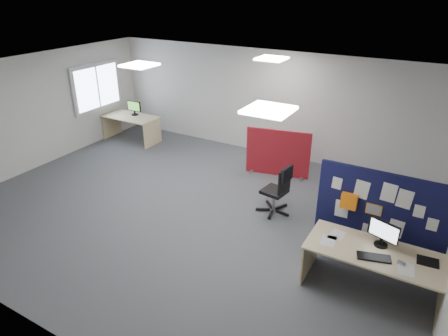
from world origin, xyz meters
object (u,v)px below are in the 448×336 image
at_px(monitor_main, 383,232).
at_px(red_divider, 278,153).
at_px(monitor_second, 134,107).
at_px(navy_divider, 378,220).
at_px(second_desk, 132,122).
at_px(main_desk, 374,259).
at_px(office_chair, 279,187).

bearing_deg(monitor_main, red_divider, 154.17).
relative_size(monitor_main, red_divider, 0.30).
bearing_deg(monitor_second, red_divider, -4.07).
xyz_separation_m(red_divider, monitor_second, (-4.48, 0.16, 0.40)).
bearing_deg(navy_divider, second_desk, 162.08).
bearing_deg(monitor_second, main_desk, -25.20).
bearing_deg(navy_divider, monitor_second, 161.22).
relative_size(main_desk, monitor_main, 4.28).
bearing_deg(red_divider, monitor_second, 166.63).
xyz_separation_m(navy_divider, monitor_main, (0.15, -0.54, 0.13)).
bearing_deg(office_chair, monitor_second, 170.10).
xyz_separation_m(monitor_main, monitor_second, (-7.26, 2.96, -0.00)).
relative_size(second_desk, office_chair, 1.54).
distance_m(red_divider, office_chair, 1.74).
height_order(monitor_main, red_divider, monitor_main).
relative_size(second_desk, monitor_second, 3.58).
bearing_deg(navy_divider, main_desk, -80.42).
distance_m(navy_divider, main_desk, 0.74).
distance_m(monitor_second, office_chair, 5.49).
relative_size(monitor_main, monitor_second, 1.01).
relative_size(monitor_main, second_desk, 0.28).
height_order(main_desk, office_chair, office_chair).
bearing_deg(second_desk, monitor_main, -21.33).
bearing_deg(monitor_second, office_chair, -20.71).
bearing_deg(office_chair, second_desk, 171.28).
distance_m(monitor_main, red_divider, 3.96).
bearing_deg(red_divider, second_desk, 168.01).
distance_m(navy_divider, monitor_main, 0.57).
distance_m(monitor_main, monitor_second, 7.84).
bearing_deg(second_desk, red_divider, -0.71).
relative_size(main_desk, red_divider, 1.29).
bearing_deg(red_divider, monitor_main, -56.43).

